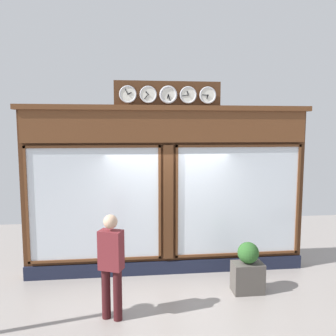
{
  "coord_description": "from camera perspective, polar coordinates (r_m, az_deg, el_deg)",
  "views": [
    {
      "loc": [
        0.73,
        6.69,
        2.98
      ],
      "look_at": [
        0.0,
        0.0,
        2.22
      ],
      "focal_mm": 35.9,
      "sensor_mm": 36.0,
      "label": 1
    }
  ],
  "objects": [
    {
      "name": "planter_shrub",
      "position": [
        6.5,
        13.46,
        -13.82
      ],
      "size": [
        0.39,
        0.39,
        0.39
      ],
      "primitive_type": "sphere",
      "color": "#285623",
      "rests_on": "planter_box"
    },
    {
      "name": "planter_box",
      "position": [
        6.68,
        13.35,
        -17.62
      ],
      "size": [
        0.56,
        0.36,
        0.56
      ],
      "primitive_type": "cube",
      "color": "#4C4742",
      "rests_on": "ground_plane"
    },
    {
      "name": "shop_facade",
      "position": [
        6.96,
        -0.11,
        -3.65
      ],
      "size": [
        5.9,
        0.42,
        3.94
      ],
      "color": "#4C2B16",
      "rests_on": "ground_plane"
    },
    {
      "name": "pedestrian",
      "position": [
        5.51,
        -9.62,
        -15.51
      ],
      "size": [
        0.42,
        0.34,
        1.69
      ],
      "color": "#3A1316",
      "rests_on": "ground_plane"
    }
  ]
}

